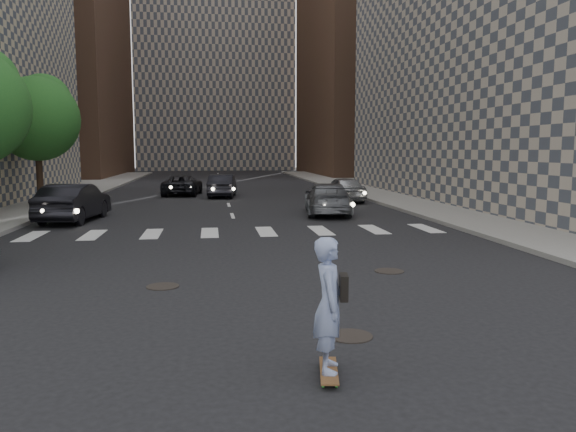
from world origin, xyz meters
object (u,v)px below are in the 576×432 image
(tree_c, at_px, (38,115))
(skateboarder, at_px, (330,305))
(traffic_car_a, at_px, (74,202))
(traffic_car_d, at_px, (344,189))
(traffic_car_c, at_px, (183,185))
(traffic_car_b, at_px, (328,199))
(traffic_car_e, at_px, (222,186))

(tree_c, distance_m, skateboarder, 25.47)
(tree_c, bearing_deg, traffic_car_a, -64.29)
(skateboarder, relative_size, traffic_car_a, 0.39)
(traffic_car_d, bearing_deg, traffic_car_a, 25.53)
(traffic_car_a, distance_m, traffic_car_d, 14.76)
(skateboarder, xyz_separation_m, traffic_car_d, (5.96, 24.00, -0.25))
(skateboarder, xyz_separation_m, traffic_car_c, (-3.27, 30.00, -0.32))
(skateboarder, distance_m, traffic_car_c, 30.18)
(traffic_car_b, distance_m, traffic_car_c, 13.91)
(traffic_car_b, height_order, traffic_car_e, traffic_car_b)
(traffic_car_a, height_order, traffic_car_c, traffic_car_a)
(tree_c, xyz_separation_m, traffic_car_a, (2.95, -6.14, -3.87))
(tree_c, xyz_separation_m, traffic_car_d, (15.95, 0.86, -3.93))
(traffic_car_d, bearing_deg, traffic_car_e, -34.14)
(skateboarder, bearing_deg, traffic_car_c, 106.10)
(traffic_car_e, bearing_deg, tree_c, 34.48)
(skateboarder, height_order, traffic_car_a, skateboarder)
(skateboarder, bearing_deg, traffic_car_e, 101.42)
(skateboarder, bearing_deg, traffic_car_a, 122.37)
(traffic_car_a, relative_size, traffic_car_e, 1.11)
(traffic_car_a, distance_m, traffic_car_c, 13.54)
(skateboarder, distance_m, traffic_car_d, 24.73)
(traffic_car_b, xyz_separation_m, traffic_car_c, (-7.04, 12.00, -0.07))
(tree_c, height_order, traffic_car_e, tree_c)
(traffic_car_b, relative_size, traffic_car_e, 1.16)
(tree_c, xyz_separation_m, traffic_car_e, (9.24, 4.96, -3.95))
(skateboarder, distance_m, traffic_car_e, 28.11)
(skateboarder, relative_size, traffic_car_d, 0.44)
(traffic_car_c, bearing_deg, traffic_car_a, 80.19)
(traffic_car_c, bearing_deg, traffic_car_b, 126.76)
(skateboarder, xyz_separation_m, traffic_car_e, (-0.75, 28.09, -0.26))
(traffic_car_e, bearing_deg, skateboarder, 97.79)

